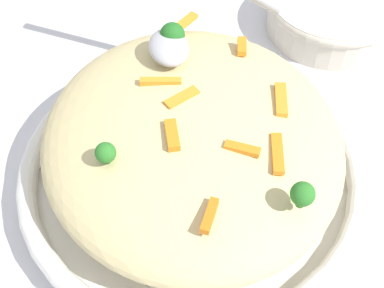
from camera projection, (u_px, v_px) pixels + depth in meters
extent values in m
plane|color=silver|center=(192.00, 186.00, 0.57)|extent=(2.40, 2.40, 0.00)
cylinder|color=white|center=(192.00, 180.00, 0.56)|extent=(0.33, 0.33, 0.02)
torus|color=white|center=(192.00, 168.00, 0.55)|extent=(0.36, 0.36, 0.02)
torus|color=black|center=(192.00, 165.00, 0.54)|extent=(0.35, 0.35, 0.00)
ellipsoid|color=#DBC689|center=(192.00, 138.00, 0.51)|extent=(0.31, 0.29, 0.08)
cube|color=orange|center=(242.00, 149.00, 0.45)|extent=(0.02, 0.03, 0.01)
cube|color=orange|center=(210.00, 216.00, 0.41)|extent=(0.03, 0.02, 0.01)
cube|color=orange|center=(242.00, 46.00, 0.54)|extent=(0.03, 0.02, 0.01)
cube|color=orange|center=(172.00, 135.00, 0.46)|extent=(0.03, 0.01, 0.01)
cube|color=orange|center=(280.00, 99.00, 0.50)|extent=(0.04, 0.02, 0.01)
cube|color=orange|center=(277.00, 154.00, 0.45)|extent=(0.04, 0.02, 0.01)
cube|color=orange|center=(161.00, 82.00, 0.50)|extent=(0.02, 0.04, 0.01)
cube|color=orange|center=(182.00, 98.00, 0.49)|extent=(0.02, 0.04, 0.01)
cube|color=orange|center=(185.00, 22.00, 0.57)|extent=(0.03, 0.03, 0.01)
cylinder|color=#296820|center=(107.00, 159.00, 0.45)|extent=(0.01, 0.01, 0.01)
sphere|color=#2D7A28|center=(106.00, 153.00, 0.44)|extent=(0.02, 0.02, 0.02)
cylinder|color=#205B1C|center=(174.00, 46.00, 0.54)|extent=(0.01, 0.01, 0.01)
sphere|color=#236B23|center=(174.00, 35.00, 0.53)|extent=(0.03, 0.03, 0.03)
cylinder|color=#296820|center=(300.00, 202.00, 0.42)|extent=(0.01, 0.01, 0.01)
sphere|color=#2D7A28|center=(303.00, 194.00, 0.41)|extent=(0.02, 0.02, 0.02)
ellipsoid|color=#B7B7BC|center=(169.00, 47.00, 0.52)|extent=(0.06, 0.04, 0.02)
cylinder|color=beige|center=(332.00, 14.00, 0.72)|extent=(0.18, 0.18, 0.05)
torus|color=beige|center=(335.00, 2.00, 0.71)|extent=(0.18, 0.18, 0.01)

